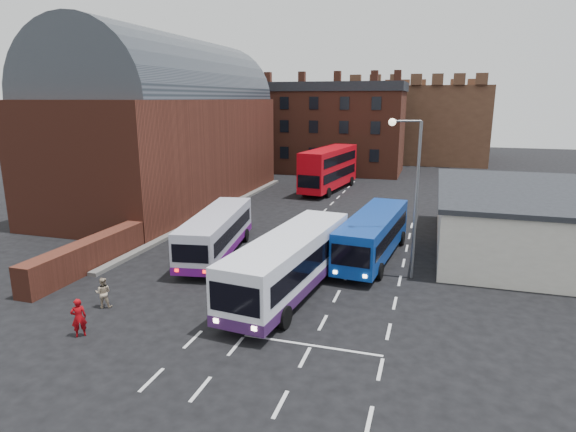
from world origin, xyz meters
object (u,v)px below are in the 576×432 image
(bus_white_inbound, at_px, (290,260))
(street_lamp, at_px, (412,185))
(bus_red_double, at_px, (329,168))
(pedestrian_red, at_px, (79,318))
(bus_white_outbound, at_px, (216,231))
(pedestrian_beige, at_px, (103,293))
(bus_blue, at_px, (373,233))

(bus_white_inbound, relative_size, street_lamp, 1.32)
(bus_red_double, relative_size, pedestrian_red, 6.90)
(bus_white_outbound, xyz_separation_m, pedestrian_beige, (-1.86, -9.11, -0.90))
(bus_white_outbound, distance_m, street_lamp, 12.81)
(bus_blue, xyz_separation_m, pedestrian_red, (-10.83, -14.20, -0.86))
(bus_blue, bearing_deg, bus_red_double, -65.01)
(bus_white_inbound, xyz_separation_m, bus_red_double, (-4.34, 29.34, 0.62))
(bus_white_outbound, relative_size, pedestrian_red, 6.10)
(bus_red_double, distance_m, pedestrian_red, 36.70)
(bus_red_double, height_order, street_lamp, street_lamp)
(bus_blue, bearing_deg, bus_white_outbound, 18.52)
(bus_blue, distance_m, bus_red_double, 23.67)
(street_lamp, relative_size, pedestrian_beige, 5.85)
(bus_white_outbound, xyz_separation_m, bus_red_double, (2.13, 24.58, 0.83))
(bus_white_inbound, height_order, pedestrian_red, bus_white_inbound)
(bus_red_double, xyz_separation_m, pedestrian_red, (-3.05, -36.53, -1.64))
(bus_white_outbound, distance_m, bus_white_inbound, 8.04)
(bus_blue, height_order, bus_red_double, bus_red_double)
(bus_red_double, bearing_deg, pedestrian_beige, 90.94)
(bus_white_inbound, xyz_separation_m, bus_blue, (3.44, 7.00, -0.16))
(bus_white_outbound, xyz_separation_m, bus_blue, (9.92, 2.24, 0.05))
(bus_white_outbound, distance_m, pedestrian_red, 12.02)
(pedestrian_red, xyz_separation_m, pedestrian_beige, (-0.94, 2.84, -0.10))
(bus_red_double, bearing_deg, bus_blue, 116.90)
(bus_white_inbound, bearing_deg, pedestrian_red, 50.51)
(bus_white_outbound, height_order, bus_red_double, bus_red_double)
(bus_red_double, xyz_separation_m, street_lamp, (10.08, -25.21, 2.96))
(bus_blue, xyz_separation_m, pedestrian_beige, (-11.78, -11.35, -0.96))
(bus_red_double, bearing_deg, street_lamp, 119.50)
(bus_white_inbound, bearing_deg, street_lamp, -137.99)
(bus_white_outbound, height_order, bus_blue, bus_blue)
(bus_blue, relative_size, street_lamp, 1.21)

